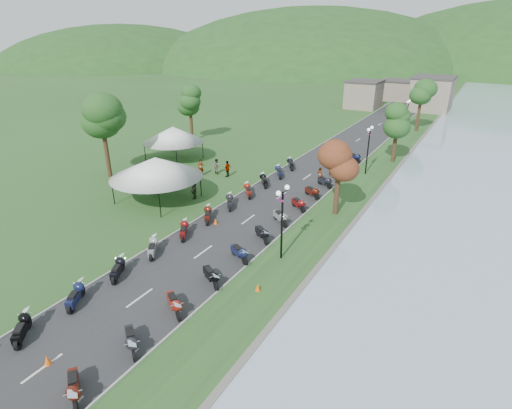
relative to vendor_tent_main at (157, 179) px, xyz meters
The scene contains 13 objects.
road 20.72m from the vendor_tent_main, 63.80° to the left, with size 7.00×120.00×0.02m, color #2E2E30.
hills_backdrop 178.75m from the vendor_tent_main, 87.08° to the left, with size 360.00×120.00×76.00m, color #285621, non-canonical shape.
far_building 63.91m from the vendor_tent_main, 83.61° to the left, with size 18.00×16.00×5.00m, color gray.
moto_row_left 8.95m from the vendor_tent_main, 42.58° to the right, with size 2.60×42.37×1.10m, color #331411, non-canonical shape.
moto_row_right 11.88m from the vendor_tent_main, ahead, with size 2.60×40.31×1.10m, color #331411, non-canonical shape.
vendor_tent_main is the anchor object (origin of this frame).
vendor_tent_side 12.22m from the vendor_tent_main, 123.95° to the left, with size 4.74×4.74×4.00m, color white, non-canonical shape.
tree_park_left 9.72m from the vendor_tent_main, 165.81° to the left, with size 3.74×3.74×10.40m, color #2B5E23, non-canonical shape.
tree_lakeside 15.78m from the vendor_tent_main, 19.32° to the left, with size 2.69×2.69×7.48m, color #2B5E23, non-canonical shape.
pedestrian_a 7.54m from the vendor_tent_main, 95.85° to the left, with size 0.64×0.47×1.75m, color slate.
pedestrian_b 8.91m from the vendor_tent_main, 88.29° to the left, with size 0.79×0.43×1.62m, color slate.
pedestrian_c 4.43m from the vendor_tent_main, 122.74° to the left, with size 1.20×0.49×1.86m, color slate.
traffic_cone_near 19.55m from the vendor_tent_main, 62.09° to the right, with size 0.33×0.33×0.51m, color #F2590C.
Camera 1 is at (15.17, -2.91, 13.98)m, focal length 28.00 mm.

